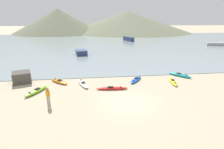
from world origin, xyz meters
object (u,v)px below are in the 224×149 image
kayak_on_sand_4 (173,82)px  kayak_on_sand_6 (59,81)px  kayak_on_sand_1 (136,80)px  kayak_on_sand_2 (36,91)px  shoreline_rock (22,77)px  person_near_foreground (48,95)px  moored_boat_0 (128,39)px  kayak_on_sand_3 (112,88)px  kayak_on_sand_5 (180,75)px  moored_boat_2 (216,44)px  kayak_on_sand_0 (83,84)px  moored_boat_1 (81,52)px

kayak_on_sand_4 → kayak_on_sand_6: (-13.18, 1.69, -0.00)m
kayak_on_sand_1 → kayak_on_sand_2: 11.13m
kayak_on_sand_2 → shoreline_rock: (-2.53, 3.43, 0.45)m
person_near_foreground → kayak_on_sand_1: bearing=30.7°
kayak_on_sand_1 → kayak_on_sand_2: bearing=-168.0°
moored_boat_0 → kayak_on_sand_1: bearing=-100.9°
kayak_on_sand_3 → moored_boat_0: size_ratio=0.58×
kayak_on_sand_1 → kayak_on_sand_5: (6.10, 0.96, 0.04)m
shoreline_rock → moored_boat_2: bearing=30.0°
moored_boat_0 → kayak_on_sand_3: bearing=-104.3°
kayak_on_sand_4 → kayak_on_sand_6: kayak_on_sand_4 is taller
kayak_on_sand_3 → shoreline_rock: shoreline_rock is taller
kayak_on_sand_4 → moored_boat_2: moored_boat_2 is taller
kayak_on_sand_0 → moored_boat_1: 17.64m
kayak_on_sand_1 → moored_boat_0: (7.72, 40.28, 0.58)m
moored_boat_0 → moored_boat_2: size_ratio=1.06×
kayak_on_sand_0 → kayak_on_sand_1: (6.30, 0.64, -0.02)m
kayak_on_sand_1 → person_near_foreground: size_ratio=1.72×
kayak_on_sand_0 → kayak_on_sand_2: bearing=-160.1°
kayak_on_sand_0 → moored_boat_1: (-0.95, 17.61, 0.40)m
kayak_on_sand_0 → kayak_on_sand_4: size_ratio=1.14×
kayak_on_sand_6 → kayak_on_sand_5: bearing=2.1°
kayak_on_sand_2 → person_near_foreground: size_ratio=1.83×
kayak_on_sand_2 → moored_boat_2: size_ratio=0.56×
kayak_on_sand_6 → moored_boat_0: bearing=67.1°
kayak_on_sand_3 → kayak_on_sand_4: (7.28, 1.13, 0.01)m
kayak_on_sand_3 → kayak_on_sand_5: bearing=20.0°
kayak_on_sand_4 → kayak_on_sand_6: bearing=172.7°
kayak_on_sand_0 → kayak_on_sand_2: 4.89m
moored_boat_0 → kayak_on_sand_6: bearing=-112.9°
kayak_on_sand_0 → kayak_on_sand_3: bearing=-29.9°
kayak_on_sand_0 → moored_boat_1: bearing=93.1°
kayak_on_sand_1 → kayak_on_sand_4: (4.09, -1.30, 0.02)m
kayak_on_sand_3 → kayak_on_sand_5: (9.29, 3.39, 0.04)m
kayak_on_sand_2 → moored_boat_2: (40.64, 28.31, 0.29)m
kayak_on_sand_0 → moored_boat_2: (36.05, 26.65, 0.31)m
kayak_on_sand_2 → kayak_on_sand_3: (7.70, -0.12, -0.03)m
kayak_on_sand_1 → moored_boat_2: (29.75, 26.00, 0.33)m
kayak_on_sand_5 → kayak_on_sand_6: (-15.20, -0.56, -0.03)m
kayak_on_sand_2 → moored_boat_1: 19.62m
kayak_on_sand_3 → kayak_on_sand_0: bearing=150.1°
kayak_on_sand_2 → person_near_foreground: (1.88, -3.04, 0.78)m
kayak_on_sand_6 → person_near_foreground: size_ratio=1.48×
kayak_on_sand_3 → kayak_on_sand_4: kayak_on_sand_4 is taller
person_near_foreground → kayak_on_sand_6: bearing=90.8°
kayak_on_sand_0 → kayak_on_sand_4: (10.38, -0.65, 0.00)m
kayak_on_sand_4 → person_near_foreground: bearing=-162.8°
person_near_foreground → moored_boat_1: bearing=85.5°
moored_boat_2 → moored_boat_1: bearing=-166.3°
kayak_on_sand_0 → kayak_on_sand_4: 10.40m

